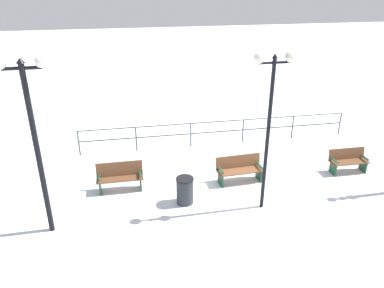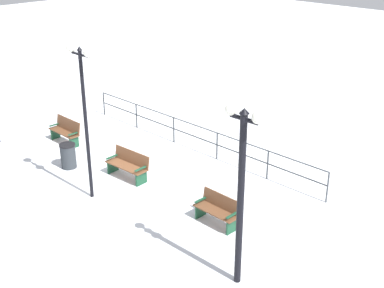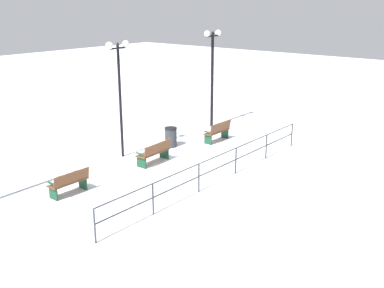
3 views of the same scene
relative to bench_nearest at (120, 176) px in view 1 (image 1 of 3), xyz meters
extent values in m
plane|color=white|center=(0.22, 4.01, -0.49)|extent=(80.00, 80.00, 0.00)
cube|color=brown|center=(0.08, 0.00, -0.04)|extent=(0.44, 1.51, 0.04)
cube|color=brown|center=(-0.14, 0.00, 0.22)|extent=(0.12, 1.50, 0.47)
cube|color=#19472D|center=(0.08, -0.65, -0.26)|extent=(0.39, 0.05, 0.45)
cube|color=#19472D|center=(0.08, 0.65, -0.26)|extent=(0.39, 0.05, 0.45)
cube|color=#19472D|center=(0.10, -0.65, 0.08)|extent=(0.39, 0.07, 0.04)
cube|color=#19472D|center=(0.10, 0.65, 0.08)|extent=(0.39, 0.07, 0.04)
cube|color=brown|center=(0.27, 4.01, -0.04)|extent=(0.61, 1.61, 0.04)
cube|color=brown|center=(0.01, 4.00, 0.19)|extent=(0.20, 1.59, 0.43)
cube|color=#19472D|center=(0.31, 3.32, -0.27)|extent=(0.46, 0.08, 0.45)
cube|color=#19472D|center=(0.23, 4.71, -0.27)|extent=(0.46, 0.08, 0.45)
cube|color=#19472D|center=(0.33, 3.32, 0.08)|extent=(0.47, 0.10, 0.04)
cube|color=#19472D|center=(0.25, 4.71, 0.08)|extent=(0.47, 0.10, 0.04)
cube|color=brown|center=(0.33, 8.03, -0.06)|extent=(0.47, 1.38, 0.04)
cube|color=brown|center=(0.10, 8.03, 0.16)|extent=(0.11, 1.38, 0.40)
cube|color=#19472D|center=(0.33, 7.44, -0.28)|extent=(0.42, 0.05, 0.43)
cube|color=#19472D|center=(0.34, 8.62, -0.28)|extent=(0.42, 0.05, 0.43)
cube|color=#19472D|center=(0.35, 7.44, 0.06)|extent=(0.42, 0.07, 0.04)
cube|color=#19472D|center=(0.36, 8.62, 0.06)|extent=(0.42, 0.07, 0.04)
cylinder|color=black|center=(1.82, -1.93, 1.85)|extent=(0.14, 0.14, 4.68)
cylinder|color=black|center=(1.82, -1.93, 4.07)|extent=(0.09, 0.90, 0.09)
sphere|color=white|center=(1.82, -2.38, 4.20)|extent=(0.30, 0.30, 0.30)
sphere|color=white|center=(1.82, -1.48, 4.20)|extent=(0.30, 0.30, 0.30)
cone|color=black|center=(1.82, -1.93, 4.25)|extent=(0.20, 0.20, 0.12)
cylinder|color=black|center=(1.82, 4.23, 1.79)|extent=(0.11, 0.11, 4.55)
cylinder|color=black|center=(1.82, 4.23, 3.95)|extent=(0.06, 0.85, 0.06)
sphere|color=white|center=(1.82, 3.80, 4.08)|extent=(0.29, 0.29, 0.29)
sphere|color=white|center=(1.82, 4.66, 4.08)|extent=(0.29, 0.29, 0.29)
cone|color=black|center=(1.82, 4.23, 4.13)|extent=(0.15, 0.15, 0.12)
cylinder|color=#383D42|center=(-2.93, -1.54, 0.01)|extent=(0.05, 0.05, 1.00)
cylinder|color=#383D42|center=(-2.93, 0.68, 0.01)|extent=(0.05, 0.05, 1.00)
cylinder|color=#383D42|center=(-2.93, 2.90, 0.01)|extent=(0.05, 0.05, 1.00)
cylinder|color=#383D42|center=(-2.93, 5.12, 0.01)|extent=(0.05, 0.05, 1.00)
cylinder|color=#383D42|center=(-2.93, 7.35, 0.01)|extent=(0.05, 0.05, 1.00)
cylinder|color=#383D42|center=(-2.93, 9.57, 0.01)|extent=(0.05, 0.05, 1.00)
cylinder|color=#383D42|center=(-2.93, 4.01, 0.51)|extent=(0.04, 11.10, 0.04)
cylinder|color=#383D42|center=(-2.93, 4.01, 0.06)|extent=(0.04, 11.10, 0.04)
cylinder|color=#2D3338|center=(1.16, 1.96, -0.08)|extent=(0.52, 0.52, 0.81)
cylinder|color=black|center=(1.16, 1.96, 0.35)|extent=(0.55, 0.55, 0.06)
camera|label=1|loc=(10.96, 0.33, 6.08)|focal=35.17mm
camera|label=2|loc=(9.61, 16.24, 7.25)|focal=48.22mm
camera|label=3|loc=(-11.77, 16.34, 5.69)|focal=42.65mm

